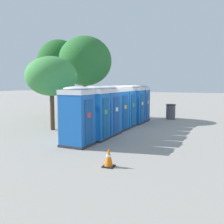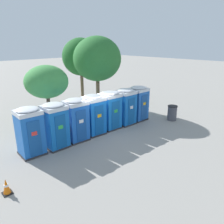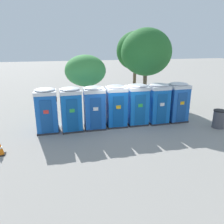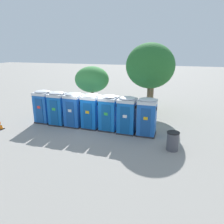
% 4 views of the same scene
% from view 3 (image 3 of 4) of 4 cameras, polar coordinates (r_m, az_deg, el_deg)
% --- Properties ---
extents(ground_plane, '(120.00, 120.00, 0.00)m').
position_cam_3_polar(ground_plane, '(13.70, 0.98, -3.40)').
color(ground_plane, gray).
extents(portapotty_0, '(1.26, 1.25, 2.54)m').
position_cam_3_polar(portapotty_0, '(12.84, -16.69, 0.48)').
color(portapotty_0, '#2D2D33').
rests_on(portapotty_0, ground).
extents(portapotty_1, '(1.18, 1.21, 2.54)m').
position_cam_3_polar(portapotty_1, '(12.73, -10.63, 0.78)').
color(portapotty_1, '#2D2D33').
rests_on(portapotty_1, ground).
extents(portapotty_2, '(1.29, 1.27, 2.54)m').
position_cam_3_polar(portapotty_2, '(12.89, -4.64, 1.23)').
color(portapotty_2, '#2D2D33').
rests_on(portapotty_2, ground).
extents(portapotty_3, '(1.28, 1.28, 2.54)m').
position_cam_3_polar(portapotty_3, '(13.23, 1.10, 1.69)').
color(portapotty_3, '#2D2D33').
rests_on(portapotty_3, ground).
extents(portapotty_4, '(1.29, 1.25, 2.54)m').
position_cam_3_polar(portapotty_4, '(13.64, 6.58, 2.06)').
color(portapotty_4, '#2D2D33').
rests_on(portapotty_4, ground).
extents(portapotty_5, '(1.24, 1.22, 2.54)m').
position_cam_3_polar(portapotty_5, '(14.07, 11.90, 2.27)').
color(portapotty_5, '#2D2D33').
rests_on(portapotty_5, ground).
extents(portapotty_6, '(1.23, 1.21, 2.54)m').
position_cam_3_polar(portapotty_6, '(14.72, 16.61, 2.57)').
color(portapotty_6, '#2D2D33').
rests_on(portapotty_6, ground).
extents(street_tree_0, '(2.91, 2.91, 4.16)m').
position_cam_3_polar(street_tree_0, '(15.90, -6.96, 10.63)').
color(street_tree_0, '#4C3826').
rests_on(street_tree_0, ground).
extents(street_tree_1, '(3.29, 3.29, 5.96)m').
position_cam_3_polar(street_tree_1, '(19.76, 6.12, 15.55)').
color(street_tree_1, brown).
rests_on(street_tree_1, ground).
extents(street_tree_2, '(3.90, 3.90, 6.08)m').
position_cam_3_polar(street_tree_2, '(17.69, 8.92, 15.15)').
color(street_tree_2, brown).
rests_on(street_tree_2, ground).
extents(trash_can, '(0.71, 0.71, 1.10)m').
position_cam_3_polar(trash_can, '(14.57, 26.12, -1.63)').
color(trash_can, '#4C4C54').
rests_on(trash_can, ground).
extents(traffic_cone, '(0.36, 0.36, 0.64)m').
position_cam_3_polar(traffic_cone, '(11.20, -27.12, -8.51)').
color(traffic_cone, black).
rests_on(traffic_cone, ground).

